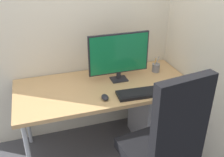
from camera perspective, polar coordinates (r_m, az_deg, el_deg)
ground_plane at (r=2.82m, az=-1.46°, el=-14.40°), size 8.00×8.00×0.00m
wall_back at (r=2.54m, az=-4.56°, el=16.43°), size 2.48×0.04×2.80m
wall_side_right at (r=2.42m, az=19.02°, el=14.55°), size 0.04×1.61×2.80m
desk at (r=2.43m, az=-1.65°, el=-2.50°), size 1.61×0.75×0.72m
office_chair at (r=1.92m, az=11.52°, el=-13.87°), size 0.58×0.58×1.21m
filing_cabinet at (r=2.80m, az=9.81°, el=-7.28°), size 0.46×0.51×0.61m
monitor at (r=2.40m, az=1.52°, el=5.21°), size 0.57×0.12×0.46m
keyboard at (r=2.26m, az=6.26°, el=-3.19°), size 0.42×0.18×0.03m
mouse at (r=2.19m, az=-1.55°, el=-4.12°), size 0.06×0.10×0.04m
pen_holder at (r=2.68m, az=9.55°, el=2.37°), size 0.08×0.08×0.17m
notebook at (r=2.47m, az=14.59°, el=-1.45°), size 0.20×0.26×0.01m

